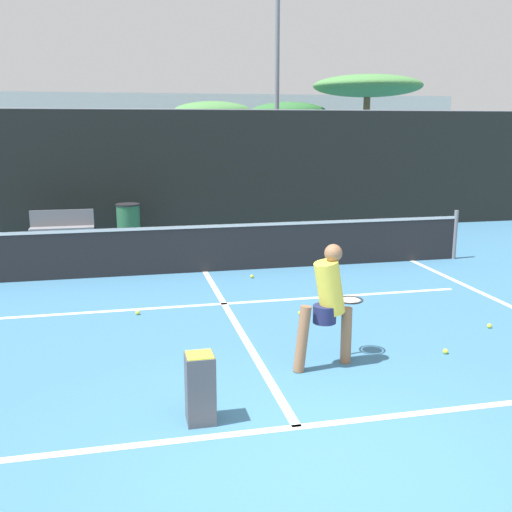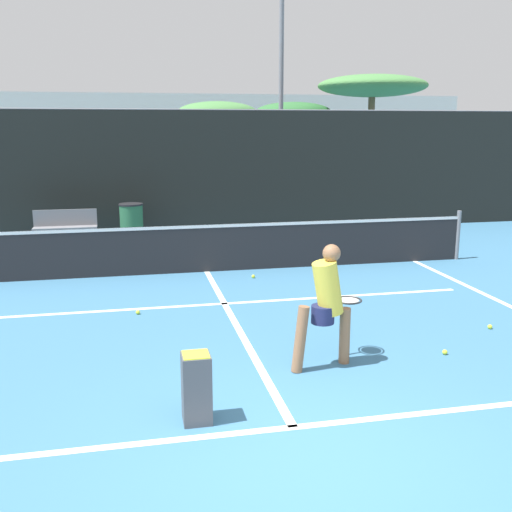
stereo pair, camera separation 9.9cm
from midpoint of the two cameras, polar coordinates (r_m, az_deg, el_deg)
name	(u,v)px [view 2 (the right image)]	position (r m, az deg, el deg)	size (l,w,h in m)	color
ground_plane	(314,465)	(5.52, 6.06, -19.15)	(100.00, 100.00, 0.00)	teal
court_baseline_near	(293,427)	(6.07, 4.05, -15.95)	(11.00, 0.10, 0.01)	white
court_service_line	(225,304)	(9.88, -2.73, -4.55)	(8.25, 0.10, 0.01)	white
court_center_mark	(235,322)	(8.96, -1.70, -6.34)	(0.10, 6.46, 0.01)	white
court_sideline_right	(505,304)	(10.69, 22.89, -4.22)	(0.10, 7.46, 0.01)	white
net	(206,247)	(11.91, -4.52, 0.89)	(11.09, 0.09, 1.07)	slate
fence_back	(184,172)	(16.17, -6.72, 7.90)	(24.00, 0.06, 3.29)	black
player_practicing	(326,301)	(7.20, 7.11, -4.28)	(1.07, 0.69, 1.52)	#8C6042
tennis_ball_scattered_0	(490,327)	(9.33, 21.67, -6.28)	(0.07, 0.07, 0.07)	#D1E033
tennis_ball_scattered_1	(138,312)	(9.50, -10.90, -5.28)	(0.07, 0.07, 0.07)	#D1E033
tennis_ball_scattered_2	(300,313)	(9.31, 4.54, -5.45)	(0.07, 0.07, 0.07)	#D1E033
tennis_ball_scattered_3	(253,276)	(11.49, -0.02, -1.95)	(0.07, 0.07, 0.07)	#D1E033
tennis_ball_scattered_5	(445,352)	(8.14, 17.88, -8.70)	(0.07, 0.07, 0.07)	#D1E033
ball_hopper	(196,386)	(6.02, -5.21, -12.27)	(0.28, 0.28, 0.71)	#4C4C51
courtside_bench	(65,226)	(15.28, -17.52, 2.72)	(1.50, 0.39, 0.86)	slate
trash_bin	(132,222)	(15.42, -11.59, 3.17)	(0.60, 0.60, 0.95)	#28603D
parked_car	(258,193)	(20.92, 0.30, 6.01)	(1.70, 4.59, 1.31)	#B7B7BC
floodlight_mast	(282,37)	(21.46, 2.59, 20.14)	(1.10, 0.24, 9.19)	slate
tree_west	(293,113)	(26.86, 3.68, 13.39)	(3.35, 3.35, 3.85)	brown
tree_mid	(217,113)	(25.94, -3.61, 13.42)	(3.35, 3.35, 3.85)	brown
tree_east	(372,87)	(26.13, 11.13, 15.53)	(4.51, 4.51, 4.90)	brown
building_far	(152,136)	(34.75, -9.76, 11.22)	(36.00, 2.40, 4.54)	beige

